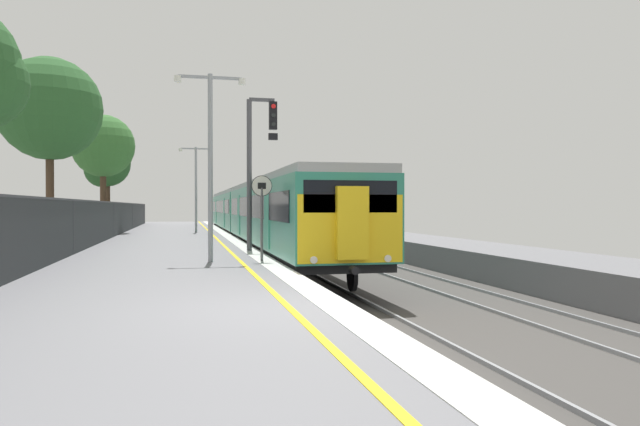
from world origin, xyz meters
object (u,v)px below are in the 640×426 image
Objects in this scene: background_tree_left at (104,148)px; background_tree_centre at (106,166)px; commuter_train_at_platform at (255,212)px; platform_lamp_far at (196,182)px; signal_gantry at (257,156)px; background_tree_back at (48,111)px; platform_lamp_mid at (210,150)px; speed_limit_sign at (262,206)px.

background_tree_left is 1.14× the size of background_tree_centre.
commuter_train_at_platform is 7.95× the size of platform_lamp_far.
background_tree_left is at bearing -83.86° from background_tree_centre.
signal_gantry is 0.67× the size of background_tree_back.
platform_lamp_mid is at bearing -90.00° from platform_lamp_far.
background_tree_centre reaches higher than platform_lamp_mid.
signal_gantry reaches higher than platform_lamp_far.
background_tree_left is (-7.14, 16.55, 1.70)m from signal_gantry.
background_tree_back is at bearing 125.66° from speed_limit_sign.
platform_lamp_far is 0.64× the size of background_tree_back.
commuter_train_at_platform is 17.53m from platform_lamp_mid.
commuter_train_at_platform is at bearing 32.76° from background_tree_back.
signal_gantry reaches higher than commuter_train_at_platform.
signal_gantry is at bearing 65.63° from platform_lamp_mid.
background_tree_back is (-9.79, -6.30, 4.47)m from commuter_train_at_platform.
commuter_train_at_platform is at bearing -21.46° from background_tree_left.
background_tree_centre is 15.92m from background_tree_back.
background_tree_centre reaches higher than commuter_train_at_platform.
signal_gantry is at bearing -96.45° from commuter_train_at_platform.
background_tree_left is at bearing 168.23° from platform_lamp_far.
background_tree_left is at bearing 108.10° from speed_limit_sign.
platform_lamp_far is (-0.00, 19.39, -0.10)m from platform_lamp_mid.
signal_gantry reaches higher than platform_lamp_mid.
background_tree_left is (-5.35, 1.12, 2.00)m from platform_lamp_far.
commuter_train_at_platform is 6.63× the size of background_tree_centre.
platform_lamp_far is 0.73× the size of background_tree_left.
background_tree_back is (-7.95, 11.08, 4.16)m from speed_limit_sign.
background_tree_left is at bearing 83.18° from background_tree_back.
speed_limit_sign is at bearing -74.54° from background_tree_centre.
background_tree_centre is at bearing 96.14° from background_tree_left.
platform_lamp_mid is at bearing -100.85° from commuter_train_at_platform.
background_tree_left reaches higher than signal_gantry.
commuter_train_at_platform is at bearing 79.15° from platform_lamp_mid.
background_tree_left reaches higher than platform_lamp_mid.
platform_lamp_mid is (-1.43, 0.26, 1.59)m from speed_limit_sign.
platform_lamp_far reaches higher than speed_limit_sign.
speed_limit_sign is at bearing -85.82° from platform_lamp_far.
commuter_train_at_platform is 13.41m from signal_gantry.
platform_lamp_far is (-1.79, 15.44, -0.30)m from signal_gantry.
platform_lamp_far is 0.83× the size of background_tree_centre.
speed_limit_sign is 22.13m from background_tree_left.
background_tree_back reaches higher than background_tree_centre.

